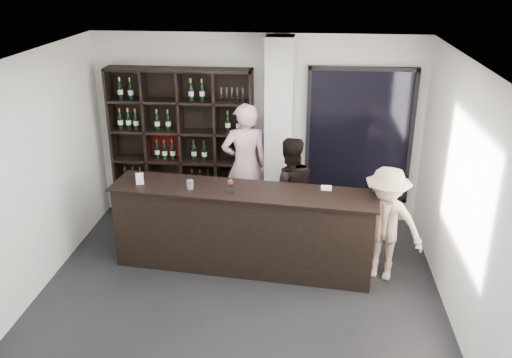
# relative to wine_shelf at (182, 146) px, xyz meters

# --- Properties ---
(floor) EXTENTS (5.00, 5.50, 0.01)m
(floor) POSITION_rel_wine_shelf_xyz_m (1.15, -2.57, -1.20)
(floor) COLOR black
(floor) RESTS_ON ground
(wine_shelf) EXTENTS (2.20, 0.35, 2.40)m
(wine_shelf) POSITION_rel_wine_shelf_xyz_m (0.00, 0.00, 0.00)
(wine_shelf) COLOR black
(wine_shelf) RESTS_ON floor
(structural_column) EXTENTS (0.40, 0.40, 2.90)m
(structural_column) POSITION_rel_wine_shelf_xyz_m (1.50, -0.10, 0.25)
(structural_column) COLOR silver
(structural_column) RESTS_ON floor
(glass_panel) EXTENTS (1.60, 0.08, 2.10)m
(glass_panel) POSITION_rel_wine_shelf_xyz_m (2.70, 0.12, 0.20)
(glass_panel) COLOR black
(glass_panel) RESTS_ON floor
(tasting_counter) EXTENTS (3.46, 0.71, 1.14)m
(tasting_counter) POSITION_rel_wine_shelf_xyz_m (1.12, -1.47, -0.63)
(tasting_counter) COLOR black
(tasting_counter) RESTS_ON floor
(taster_pink) EXTENTS (0.81, 0.64, 1.95)m
(taster_pink) POSITION_rel_wine_shelf_xyz_m (1.00, -0.17, -0.23)
(taster_pink) COLOR #FFC6D1
(taster_pink) RESTS_ON floor
(taster_black) EXTENTS (0.90, 0.77, 1.62)m
(taster_black) POSITION_rel_wine_shelf_xyz_m (1.69, -0.72, -0.39)
(taster_black) COLOR black
(taster_black) RESTS_ON floor
(customer) EXTENTS (1.11, 0.85, 1.53)m
(customer) POSITION_rel_wine_shelf_xyz_m (2.95, -1.52, -0.44)
(customer) COLOR tan
(customer) RESTS_ON floor
(wine_glass) EXTENTS (0.10, 0.10, 0.21)m
(wine_glass) POSITION_rel_wine_shelf_xyz_m (0.98, -1.58, 0.05)
(wine_glass) COLOR white
(wine_glass) RESTS_ON tasting_counter
(spit_cup) EXTENTS (0.10, 0.10, 0.12)m
(spit_cup) POSITION_rel_wine_shelf_xyz_m (0.45, -1.51, -0.00)
(spit_cup) COLOR #98ABBF
(spit_cup) RESTS_ON tasting_counter
(napkin_stack) EXTENTS (0.14, 0.14, 0.02)m
(napkin_stack) POSITION_rel_wine_shelf_xyz_m (2.19, -1.33, -0.05)
(napkin_stack) COLOR white
(napkin_stack) RESTS_ON tasting_counter
(card_stand) EXTENTS (0.11, 0.08, 0.15)m
(card_stand) POSITION_rel_wine_shelf_xyz_m (-0.24, -1.41, 0.01)
(card_stand) COLOR white
(card_stand) RESTS_ON tasting_counter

